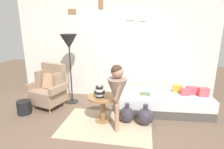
% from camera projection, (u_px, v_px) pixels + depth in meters
% --- Properties ---
extents(ground_plane, '(12.00, 12.00, 0.00)m').
position_uv_depth(ground_plane, '(93.00, 140.00, 3.03)').
color(ground_plane, brown).
extents(gallery_wall, '(4.80, 0.12, 2.60)m').
position_uv_depth(gallery_wall, '(113.00, 46.00, 4.53)').
color(gallery_wall, silver).
rests_on(gallery_wall, ground).
extents(rug, '(1.65, 1.11, 0.01)m').
position_uv_depth(rug, '(106.00, 125.00, 3.45)').
color(rug, tan).
rests_on(rug, ground).
extents(armchair, '(0.86, 0.74, 0.97)m').
position_uv_depth(armchair, '(50.00, 88.00, 4.15)').
color(armchair, '#9E7042').
rests_on(armchair, ground).
extents(daybed, '(1.95, 0.92, 0.40)m').
position_uv_depth(daybed, '(163.00, 102.00, 3.96)').
color(daybed, '#4C4742').
rests_on(daybed, ground).
extents(pillow_head, '(0.20, 0.14, 0.18)m').
position_uv_depth(pillow_head, '(204.00, 92.00, 3.73)').
color(pillow_head, '#D64C56').
rests_on(pillow_head, daybed).
extents(pillow_mid, '(0.22, 0.14, 0.16)m').
position_uv_depth(pillow_mid, '(192.00, 91.00, 3.85)').
color(pillow_mid, '#D64C56').
rests_on(pillow_mid, daybed).
extents(pillow_back, '(0.17, 0.13, 0.14)m').
position_uv_depth(pillow_back, '(185.00, 92.00, 3.80)').
color(pillow_back, '#D64C56').
rests_on(pillow_back, daybed).
extents(pillow_extra, '(0.19, 0.12, 0.15)m').
position_uv_depth(pillow_extra, '(177.00, 88.00, 3.99)').
color(pillow_extra, orange).
rests_on(pillow_extra, daybed).
extents(side_table, '(0.57, 0.57, 0.51)m').
position_uv_depth(side_table, '(103.00, 103.00, 3.51)').
color(side_table, olive).
rests_on(side_table, ground).
extents(vase_striped, '(0.20, 0.20, 0.27)m').
position_uv_depth(vase_striped, '(100.00, 91.00, 3.40)').
color(vase_striped, black).
rests_on(vase_striped, side_table).
extents(floor_lamp, '(0.38, 0.38, 1.60)m').
position_uv_depth(floor_lamp, '(69.00, 44.00, 4.10)').
color(floor_lamp, black).
rests_on(floor_lamp, ground).
extents(person_child, '(0.34, 0.34, 1.19)m').
position_uv_depth(person_child, '(117.00, 89.00, 3.09)').
color(person_child, '#A37A60').
rests_on(person_child, ground).
extents(book_on_daybed, '(0.23, 0.17, 0.03)m').
position_uv_depth(book_on_daybed, '(145.00, 94.00, 3.86)').
color(book_on_daybed, '#526946').
rests_on(book_on_daybed, daybed).
extents(demijohn_near, '(0.29, 0.29, 0.38)m').
position_uv_depth(demijohn_near, '(127.00, 114.00, 3.54)').
color(demijohn_near, '#332D38').
rests_on(demijohn_near, ground).
extents(demijohn_far, '(0.32, 0.32, 0.40)m').
position_uv_depth(demijohn_far, '(145.00, 116.00, 3.45)').
color(demijohn_far, '#332D38').
rests_on(demijohn_far, ground).
extents(magazine_basket, '(0.28, 0.28, 0.28)m').
position_uv_depth(magazine_basket, '(24.00, 107.00, 3.86)').
color(magazine_basket, black).
rests_on(magazine_basket, ground).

